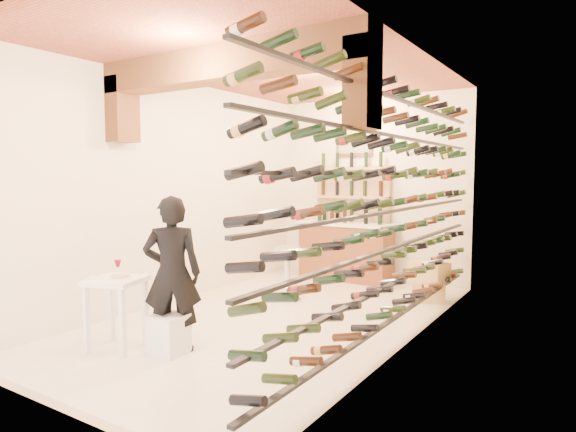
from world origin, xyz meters
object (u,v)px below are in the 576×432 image
object	(u,v)px
person	(172,274)
crate_lower	(429,292)
back_counter	(346,249)
tasting_table	(116,291)
chrome_barstool	(287,270)
white_stool	(169,334)
wine_rack	(391,201)

from	to	relation	value
person	crate_lower	size ratio (longest dim) A/B	3.52
back_counter	crate_lower	bearing A→B (deg)	-23.25
tasting_table	crate_lower	bearing A→B (deg)	42.34
tasting_table	chrome_barstool	size ratio (longest dim) A/B	1.15
tasting_table	white_stool	size ratio (longest dim) A/B	2.26
back_counter	chrome_barstool	xyz separation A→B (m)	(-0.04, -1.84, -0.07)
crate_lower	person	bearing A→B (deg)	-115.33
chrome_barstool	crate_lower	bearing A→B (deg)	32.36
person	back_counter	bearing A→B (deg)	-129.04
white_stool	person	distance (m)	0.62
tasting_table	person	xyz separation A→B (m)	(0.53, 0.29, 0.19)
wine_rack	back_counter	xyz separation A→B (m)	(-1.83, 2.65, -1.02)
person	chrome_barstool	world-z (taller)	person
crate_lower	chrome_barstool	bearing A→B (deg)	-147.64
wine_rack	back_counter	bearing A→B (deg)	124.66
tasting_table	crate_lower	distance (m)	4.37
wine_rack	tasting_table	bearing A→B (deg)	-141.42
white_stool	crate_lower	distance (m)	3.91
wine_rack	tasting_table	size ratio (longest dim) A/B	6.19
crate_lower	white_stool	bearing A→B (deg)	-114.31
wine_rack	chrome_barstool	size ratio (longest dim) A/B	7.12
wine_rack	white_stool	distance (m)	2.74
wine_rack	chrome_barstool	xyz separation A→B (m)	(-1.88, 0.81, -1.08)
wine_rack	person	distance (m)	2.47
wine_rack	tasting_table	world-z (taller)	wine_rack
tasting_table	person	distance (m)	0.63
wine_rack	tasting_table	xyz separation A→B (m)	(-2.30, -1.84, -0.93)
tasting_table	crate_lower	xyz separation A→B (m)	(2.17, 3.76, -0.48)
back_counter	crate_lower	distance (m)	1.89
white_stool	crate_lower	xyz separation A→B (m)	(1.61, 3.56, -0.06)
person	chrome_barstool	bearing A→B (deg)	-127.35
back_counter	tasting_table	distance (m)	4.51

